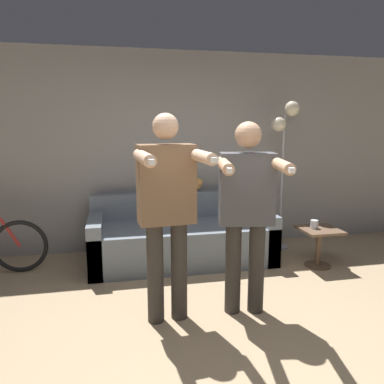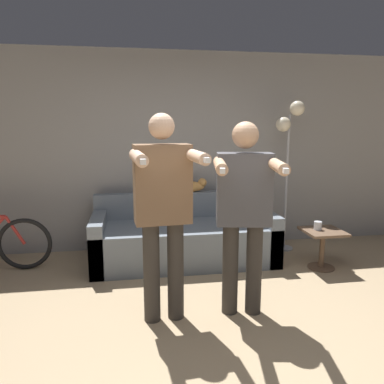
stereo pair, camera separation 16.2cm
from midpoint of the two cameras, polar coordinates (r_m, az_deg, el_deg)
ground_plane at (r=3.06m, az=6.53°, el=-22.75°), size 16.00×16.00×0.00m
wall_back at (r=5.03m, az=-0.98°, el=6.15°), size 10.00×0.05×2.60m
couch at (r=4.64m, az=-0.26°, el=-7.13°), size 2.19×0.93×0.79m
person_left at (r=3.06m, az=-2.92°, el=-1.87°), size 0.57×0.71×1.75m
person_right at (r=3.22m, az=9.35°, el=-2.06°), size 0.61×0.74×1.69m
cat at (r=4.87m, az=0.82°, el=0.90°), size 0.54×0.14×0.18m
floor_lamp at (r=5.03m, az=15.52°, el=8.64°), size 0.37×0.24×1.96m
side_table at (r=4.66m, az=20.22°, el=-7.02°), size 0.44×0.44×0.46m
cup at (r=4.61m, az=19.59°, el=-4.86°), size 0.09×0.09×0.10m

